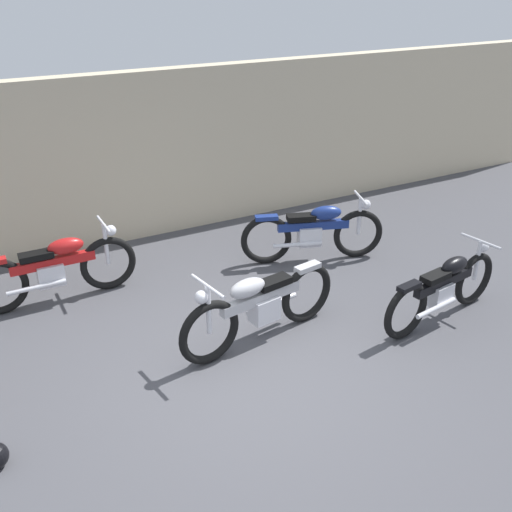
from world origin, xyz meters
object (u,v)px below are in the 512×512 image
at_px(motorcycle_blue, 314,231).
at_px(motorcycle_silver, 259,306).
at_px(motorcycle_red, 56,269).
at_px(motorcycle_black, 444,288).

bearing_deg(motorcycle_blue, motorcycle_silver, -120.01).
relative_size(motorcycle_silver, motorcycle_red, 1.01).
distance_m(motorcycle_silver, motorcycle_black, 2.32).
height_order(motorcycle_blue, motorcycle_red, motorcycle_red).
xyz_separation_m(motorcycle_silver, motorcycle_black, (2.22, -0.67, -0.03)).
bearing_deg(motorcycle_black, motorcycle_blue, 94.18).
relative_size(motorcycle_blue, motorcycle_black, 1.02).
bearing_deg(motorcycle_silver, motorcycle_black, 154.35).
xyz_separation_m(motorcycle_silver, motorcycle_red, (-1.89, 2.09, -0.01)).
bearing_deg(motorcycle_blue, motorcycle_red, -169.85).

